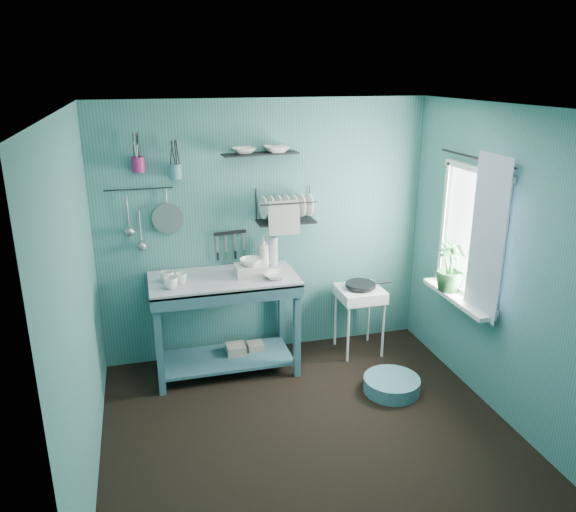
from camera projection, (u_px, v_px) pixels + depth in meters
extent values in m
plane|color=black|center=(310.00, 432.00, 4.46)|extent=(3.20, 3.20, 0.00)
plane|color=silver|center=(314.00, 108.00, 3.67)|extent=(3.20, 3.20, 0.00)
plane|color=#37716F|center=(266.00, 231.00, 5.44)|extent=(3.20, 0.00, 3.20)
plane|color=#37716F|center=(404.00, 396.00, 2.69)|extent=(3.20, 0.00, 3.20)
plane|color=#37716F|center=(79.00, 309.00, 3.68)|extent=(0.00, 3.00, 3.00)
plane|color=#37716F|center=(504.00, 267.00, 4.46)|extent=(0.00, 3.00, 3.00)
cube|color=#335F6B|center=(225.00, 324.00, 5.25)|extent=(1.36, 0.72, 0.95)
imported|color=white|center=(171.00, 283.00, 4.82)|extent=(0.12, 0.12, 0.10)
imported|color=white|center=(181.00, 278.00, 4.94)|extent=(0.14, 0.14, 0.09)
imported|color=white|center=(167.00, 277.00, 4.96)|extent=(0.17, 0.17, 0.10)
cube|color=beige|center=(251.00, 270.00, 5.13)|extent=(0.28, 0.22, 0.10)
imported|color=white|center=(251.00, 262.00, 5.10)|extent=(0.20, 0.19, 0.06)
imported|color=beige|center=(263.00, 251.00, 5.34)|extent=(0.12, 0.12, 0.30)
cylinder|color=#B2BEC6|center=(273.00, 251.00, 5.38)|extent=(0.09, 0.09, 0.28)
imported|color=white|center=(275.00, 275.00, 5.06)|extent=(0.22, 0.22, 0.05)
cube|color=white|center=(359.00, 320.00, 5.65)|extent=(0.46, 0.46, 0.69)
cylinder|color=black|center=(360.00, 285.00, 5.53)|extent=(0.30, 0.30, 0.03)
cube|color=black|center=(230.00, 233.00, 5.32)|extent=(0.32, 0.07, 0.03)
cube|color=black|center=(286.00, 206.00, 5.28)|extent=(0.55, 0.24, 0.32)
cube|color=black|center=(260.00, 154.00, 5.09)|extent=(0.71, 0.25, 0.01)
imported|color=white|center=(244.00, 154.00, 5.06)|extent=(0.23, 0.23, 0.05)
imported|color=white|center=(277.00, 143.00, 5.10)|extent=(0.25, 0.25, 0.06)
cylinder|color=#941B50|center=(138.00, 164.00, 4.86)|extent=(0.11, 0.11, 0.13)
cylinder|color=teal|center=(175.00, 171.00, 4.97)|extent=(0.11, 0.11, 0.13)
cylinder|color=gray|center=(168.00, 218.00, 5.11)|extent=(0.28, 0.03, 0.28)
cylinder|color=gray|center=(128.00, 212.00, 5.01)|extent=(0.01, 0.01, 0.30)
cylinder|color=gray|center=(140.00, 227.00, 5.08)|extent=(0.01, 0.01, 0.30)
cylinder|color=black|center=(138.00, 189.00, 4.98)|extent=(0.60, 0.01, 0.01)
plane|color=white|center=(472.00, 234.00, 4.82)|extent=(0.00, 1.10, 1.10)
cube|color=white|center=(457.00, 298.00, 4.99)|extent=(0.16, 0.95, 0.04)
plane|color=white|center=(487.00, 238.00, 4.52)|extent=(0.00, 1.35, 1.35)
cylinder|color=black|center=(476.00, 158.00, 4.61)|extent=(0.02, 1.05, 0.02)
imported|color=#255C29|center=(450.00, 267.00, 5.04)|extent=(0.29, 0.29, 0.45)
cube|color=gray|center=(236.00, 355.00, 5.44)|extent=(0.18, 0.18, 0.22)
cube|color=gray|center=(256.00, 352.00, 5.51)|extent=(0.15, 0.15, 0.20)
cylinder|color=teal|center=(392.00, 385.00, 5.01)|extent=(0.50, 0.50, 0.13)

